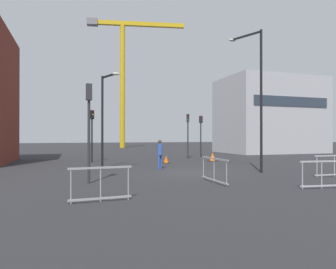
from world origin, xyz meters
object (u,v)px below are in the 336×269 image
object	(u,v)px
traffic_light_median	(89,117)
traffic_light_island	(188,129)
streetlamp_tall	(257,88)
pedestrian_walking	(160,152)
traffic_light_corner	(92,127)
traffic_light_crosswalk	(201,129)
traffic_cone_by_barrier	(213,157)
traffic_cone_striped	(166,160)
streetlamp_short	(105,112)
construction_crane	(125,63)

from	to	relation	value
traffic_light_median	traffic_light_island	bearing A→B (deg)	51.88
streetlamp_tall	pedestrian_walking	world-z (taller)	streetlamp_tall
traffic_light_island	traffic_light_corner	world-z (taller)	traffic_light_corner
traffic_light_median	pedestrian_walking	distance (m)	6.54
streetlamp_tall	traffic_light_crosswalk	distance (m)	12.48
traffic_cone_by_barrier	traffic_cone_striped	world-z (taller)	traffic_cone_by_barrier
streetlamp_tall	traffic_cone_striped	distance (m)	8.88
traffic_light_corner	traffic_cone_by_barrier	distance (m)	9.96
traffic_light_crosswalk	traffic_cone_striped	bearing A→B (deg)	-135.18
streetlamp_short	traffic_light_corner	size ratio (longest dim) A/B	1.42
construction_crane	traffic_light_island	distance (m)	29.40
construction_crane	traffic_cone_by_barrier	world-z (taller)	construction_crane
traffic_light_island	traffic_cone_striped	size ratio (longest dim) A/B	7.46
traffic_cone_striped	streetlamp_short	bearing A→B (deg)	-149.79
traffic_light_island	traffic_cone_striped	xyz separation A→B (m)	(-3.25, -3.70, -2.46)
traffic_light_island	traffic_cone_by_barrier	size ratio (longest dim) A/B	5.89
streetlamp_tall	traffic_light_island	size ratio (longest dim) A/B	1.98
traffic_light_crosswalk	pedestrian_walking	bearing A→B (deg)	-127.28
traffic_cone_striped	pedestrian_walking	bearing A→B (deg)	-113.08
streetlamp_short	pedestrian_walking	world-z (taller)	streetlamp_short
streetlamp_short	traffic_cone_by_barrier	bearing A→B (deg)	20.95
streetlamp_short	traffic_cone_striped	bearing A→B (deg)	30.21
streetlamp_short	traffic_cone_striped	distance (m)	6.51
streetlamp_short	traffic_light_crosswalk	size ratio (longest dim) A/B	1.44
streetlamp_short	traffic_light_island	xyz separation A→B (m)	(8.12, 6.54, -0.80)
traffic_light_median	pedestrian_walking	world-z (taller)	traffic_light_median
streetlamp_short	traffic_light_median	xyz separation A→B (m)	(-1.22, -5.35, -0.66)
streetlamp_tall	traffic_light_median	xyz separation A→B (m)	(-9.25, -1.20, -1.87)
traffic_light_crosswalk	streetlamp_short	bearing A→B (deg)	-141.53
traffic_cone_by_barrier	traffic_light_crosswalk	bearing A→B (deg)	77.63
traffic_light_island	traffic_cone_striped	world-z (taller)	traffic_light_island
traffic_cone_by_barrier	traffic_cone_striped	distance (m)	4.24
traffic_light_median	traffic_cone_striped	distance (m)	10.53
streetlamp_tall	pedestrian_walking	bearing A→B (deg)	146.01
traffic_light_crosswalk	pedestrian_walking	world-z (taller)	traffic_light_crosswalk
traffic_cone_striped	traffic_light_island	bearing A→B (deg)	48.75
traffic_light_crosswalk	traffic_light_corner	size ratio (longest dim) A/B	0.99
pedestrian_walking	traffic_cone_striped	world-z (taller)	pedestrian_walking
streetlamp_short	traffic_light_island	distance (m)	10.45
streetlamp_short	traffic_light_corner	world-z (taller)	streetlamp_short
streetlamp_tall	traffic_cone_by_barrier	distance (m)	8.86
traffic_light_median	pedestrian_walking	bearing A→B (deg)	44.61
traffic_light_island	pedestrian_walking	distance (m)	9.06
streetlamp_tall	traffic_light_corner	world-z (taller)	streetlamp_tall
streetlamp_tall	streetlamp_short	xyz separation A→B (m)	(-8.04, 4.15, -1.21)
construction_crane	streetlamp_tall	size ratio (longest dim) A/B	2.80
traffic_light_island	pedestrian_walking	bearing A→B (deg)	-123.00
streetlamp_tall	traffic_cone_by_barrier	world-z (taller)	streetlamp_tall
traffic_light_crosswalk	traffic_cone_by_barrier	world-z (taller)	traffic_light_crosswalk
traffic_cone_by_barrier	traffic_light_corner	bearing A→B (deg)	168.71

